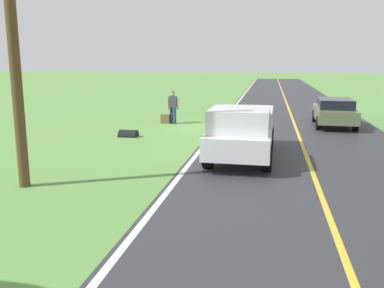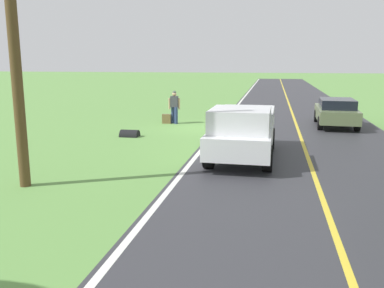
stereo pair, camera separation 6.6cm
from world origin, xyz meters
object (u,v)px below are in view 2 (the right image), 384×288
at_px(suitcase_carried, 167,119).
at_px(utility_pole_roadside, 12,19).
at_px(pickup_truck_passing, 242,131).
at_px(hitchhiker_walking, 174,105).
at_px(sedan_near_oncoming, 336,112).

bearing_deg(suitcase_carried, utility_pole_roadside, -7.37).
distance_m(suitcase_carried, utility_pole_roadside, 12.39).
height_order(suitcase_carried, pickup_truck_passing, pickup_truck_passing).
bearing_deg(pickup_truck_passing, utility_pole_roadside, 37.67).
bearing_deg(hitchhiker_walking, sedan_near_oncoming, -175.83).
relative_size(sedan_near_oncoming, utility_pole_roadside, 0.52).
distance_m(suitcase_carried, sedan_near_oncoming, 8.77).
bearing_deg(pickup_truck_passing, hitchhiker_walking, -61.23).
relative_size(suitcase_carried, sedan_near_oncoming, 0.11).
relative_size(hitchhiker_walking, suitcase_carried, 3.50).
bearing_deg(hitchhiker_walking, pickup_truck_passing, 118.77).
xyz_separation_m(pickup_truck_passing, utility_pole_roadside, (5.46, 4.22, 3.34)).
relative_size(hitchhiker_walking, sedan_near_oncoming, 0.39).
bearing_deg(suitcase_carried, hitchhiker_walking, 100.86).
height_order(hitchhiker_walking, pickup_truck_passing, pickup_truck_passing).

